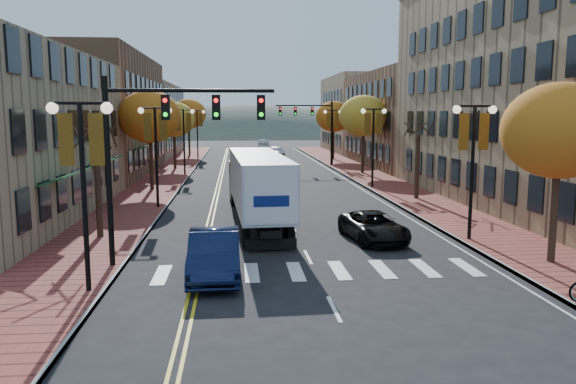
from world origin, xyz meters
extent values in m
plane|color=black|center=(0.00, 0.00, 0.00)|extent=(200.00, 200.00, 0.00)
cube|color=brown|center=(-9.00, 32.50, 0.07)|extent=(4.00, 85.00, 0.15)
cube|color=brown|center=(9.00, 32.50, 0.07)|extent=(4.00, 85.00, 0.15)
cube|color=brown|center=(-17.00, 36.00, 5.50)|extent=(12.00, 24.00, 11.00)
cube|color=#9E8966|center=(-17.00, 61.00, 4.75)|extent=(12.00, 26.00, 9.50)
cube|color=brown|center=(18.50, 42.00, 5.00)|extent=(15.00, 24.00, 10.00)
cube|color=#9E8966|center=(18.50, 64.00, 5.50)|extent=(15.00, 20.00, 11.00)
cylinder|color=#382619|center=(-9.00, 8.00, 2.25)|extent=(0.28, 0.28, 4.20)
cylinder|color=#382619|center=(-9.00, 24.00, 2.60)|extent=(0.28, 0.28, 4.90)
ellipsoid|color=#C16916|center=(-9.00, 24.00, 5.46)|extent=(4.48, 4.48, 3.81)
cylinder|color=#382619|center=(-9.00, 40.00, 2.42)|extent=(0.28, 0.28, 4.55)
ellipsoid|color=gold|center=(-9.00, 40.00, 5.07)|extent=(4.16, 4.16, 3.54)
cylinder|color=#382619|center=(-9.00, 58.00, 2.67)|extent=(0.28, 0.28, 5.04)
ellipsoid|color=#C16916|center=(-9.00, 58.00, 5.62)|extent=(4.61, 4.61, 3.92)
cylinder|color=#382619|center=(9.00, 2.00, 2.42)|extent=(0.28, 0.28, 4.55)
ellipsoid|color=#C16916|center=(9.00, 2.00, 5.07)|extent=(4.16, 4.16, 3.54)
cylinder|color=#382619|center=(9.00, 18.00, 2.25)|extent=(0.28, 0.28, 4.20)
cylinder|color=#382619|center=(9.00, 34.00, 2.60)|extent=(0.28, 0.28, 4.90)
ellipsoid|color=gold|center=(9.00, 34.00, 5.46)|extent=(4.48, 4.48, 3.81)
cylinder|color=#382619|center=(9.00, 50.00, 2.53)|extent=(0.28, 0.28, 4.76)
ellipsoid|color=#C16916|center=(9.00, 50.00, 5.30)|extent=(4.35, 4.35, 3.70)
cylinder|color=black|center=(-7.50, 0.00, 3.00)|extent=(0.16, 0.16, 6.00)
cylinder|color=black|center=(-7.50, 0.00, 6.00)|extent=(1.60, 0.10, 0.10)
sphere|color=#FFF2CC|center=(-8.30, 0.00, 5.85)|extent=(0.36, 0.36, 0.36)
sphere|color=#FFF2CC|center=(-6.70, 0.00, 5.85)|extent=(0.36, 0.36, 0.36)
cube|color=#B27517|center=(-7.95, 0.00, 4.90)|extent=(0.45, 0.03, 1.60)
cube|color=#B27517|center=(-7.05, 0.00, 4.90)|extent=(0.45, 0.03, 1.60)
cylinder|color=black|center=(-7.50, 16.00, 3.00)|extent=(0.16, 0.16, 6.00)
cylinder|color=black|center=(-7.50, 16.00, 6.00)|extent=(1.60, 0.10, 0.10)
sphere|color=#FFF2CC|center=(-8.30, 16.00, 5.85)|extent=(0.36, 0.36, 0.36)
sphere|color=#FFF2CC|center=(-6.70, 16.00, 5.85)|extent=(0.36, 0.36, 0.36)
cube|color=#B27517|center=(-7.95, 16.00, 4.90)|extent=(0.45, 0.03, 1.60)
cube|color=#B27517|center=(-7.05, 16.00, 4.90)|extent=(0.45, 0.03, 1.60)
cylinder|color=black|center=(-7.50, 34.00, 3.00)|extent=(0.16, 0.16, 6.00)
cylinder|color=black|center=(-7.50, 34.00, 6.00)|extent=(1.60, 0.10, 0.10)
sphere|color=#FFF2CC|center=(-8.30, 34.00, 5.85)|extent=(0.36, 0.36, 0.36)
sphere|color=#FFF2CC|center=(-6.70, 34.00, 5.85)|extent=(0.36, 0.36, 0.36)
cube|color=#B27517|center=(-7.95, 34.00, 4.90)|extent=(0.45, 0.03, 1.60)
cube|color=#B27517|center=(-7.05, 34.00, 4.90)|extent=(0.45, 0.03, 1.60)
cylinder|color=black|center=(-7.50, 52.00, 3.00)|extent=(0.16, 0.16, 6.00)
cylinder|color=black|center=(-7.50, 52.00, 6.00)|extent=(1.60, 0.10, 0.10)
sphere|color=#FFF2CC|center=(-8.30, 52.00, 5.85)|extent=(0.36, 0.36, 0.36)
sphere|color=#FFF2CC|center=(-6.70, 52.00, 5.85)|extent=(0.36, 0.36, 0.36)
cube|color=#B27517|center=(-7.95, 52.00, 4.90)|extent=(0.45, 0.03, 1.60)
cube|color=#B27517|center=(-7.05, 52.00, 4.90)|extent=(0.45, 0.03, 1.60)
cylinder|color=black|center=(7.50, 6.00, 3.00)|extent=(0.16, 0.16, 6.00)
cylinder|color=black|center=(7.50, 6.00, 6.00)|extent=(1.60, 0.10, 0.10)
sphere|color=#FFF2CC|center=(6.70, 6.00, 5.85)|extent=(0.36, 0.36, 0.36)
sphere|color=#FFF2CC|center=(8.30, 6.00, 5.85)|extent=(0.36, 0.36, 0.36)
cube|color=#B27517|center=(7.05, 6.00, 4.90)|extent=(0.45, 0.03, 1.60)
cube|color=#B27517|center=(7.95, 6.00, 4.90)|extent=(0.45, 0.03, 1.60)
cylinder|color=black|center=(7.50, 24.00, 3.00)|extent=(0.16, 0.16, 6.00)
cylinder|color=black|center=(7.50, 24.00, 6.00)|extent=(1.60, 0.10, 0.10)
sphere|color=#FFF2CC|center=(6.70, 24.00, 5.85)|extent=(0.36, 0.36, 0.36)
sphere|color=#FFF2CC|center=(8.30, 24.00, 5.85)|extent=(0.36, 0.36, 0.36)
cube|color=#B27517|center=(7.05, 24.00, 4.90)|extent=(0.45, 0.03, 1.60)
cube|color=#B27517|center=(7.95, 24.00, 4.90)|extent=(0.45, 0.03, 1.60)
cylinder|color=black|center=(7.50, 42.00, 3.00)|extent=(0.16, 0.16, 6.00)
cylinder|color=black|center=(7.50, 42.00, 6.00)|extent=(1.60, 0.10, 0.10)
sphere|color=#FFF2CC|center=(6.70, 42.00, 5.85)|extent=(0.36, 0.36, 0.36)
sphere|color=#FFF2CC|center=(8.30, 42.00, 5.85)|extent=(0.36, 0.36, 0.36)
cube|color=#B27517|center=(7.05, 42.00, 4.90)|extent=(0.45, 0.03, 1.60)
cube|color=#B27517|center=(7.95, 42.00, 4.90)|extent=(0.45, 0.03, 1.60)
cylinder|color=black|center=(-7.40, 3.00, 3.50)|extent=(0.20, 0.20, 7.00)
cylinder|color=black|center=(-4.40, 3.00, 6.50)|extent=(6.00, 0.14, 0.14)
cube|color=black|center=(-5.30, 3.00, 5.90)|extent=(0.30, 0.25, 0.90)
sphere|color=#FF0C0C|center=(-5.30, 2.86, 6.15)|extent=(0.16, 0.16, 0.16)
cube|color=black|center=(-3.50, 3.00, 5.90)|extent=(0.30, 0.25, 0.90)
sphere|color=#FF0C0C|center=(-3.50, 2.86, 6.15)|extent=(0.16, 0.16, 0.16)
cube|color=black|center=(-1.88, 3.00, 5.90)|extent=(0.30, 0.25, 0.90)
sphere|color=#FF0C0C|center=(-1.88, 2.86, 6.15)|extent=(0.16, 0.16, 0.16)
cylinder|color=black|center=(7.40, 42.00, 3.50)|extent=(0.20, 0.20, 7.00)
cylinder|color=black|center=(4.40, 42.00, 6.50)|extent=(6.00, 0.14, 0.14)
cube|color=black|center=(5.30, 42.00, 5.90)|extent=(0.30, 0.25, 0.90)
sphere|color=#FF0C0C|center=(5.30, 41.86, 6.15)|extent=(0.16, 0.16, 0.16)
cube|color=black|center=(3.50, 42.00, 5.90)|extent=(0.30, 0.25, 0.90)
sphere|color=#FF0C0C|center=(3.50, 41.86, 6.15)|extent=(0.16, 0.16, 0.16)
cube|color=black|center=(1.88, 42.00, 5.90)|extent=(0.30, 0.25, 0.90)
sphere|color=#FF0C0C|center=(1.88, 41.86, 6.15)|extent=(0.16, 0.16, 0.16)
cube|color=black|center=(-1.72, 10.60, 0.77)|extent=(1.51, 11.83, 0.32)
cube|color=silver|center=(-1.72, 10.60, 2.36)|extent=(2.96, 11.91, 2.54)
cube|color=black|center=(-2.09, 17.86, 1.50)|extent=(2.40, 2.84, 2.27)
cylinder|color=black|center=(-2.43, 5.84, 0.45)|extent=(0.36, 0.92, 0.91)
cylinder|color=black|center=(-0.52, 5.94, 0.45)|extent=(0.36, 0.92, 0.91)
cylinder|color=black|center=(-2.48, 6.93, 0.45)|extent=(0.36, 0.92, 0.91)
cylinder|color=black|center=(-0.58, 7.02, 0.45)|extent=(0.36, 0.92, 0.91)
cylinder|color=black|center=(-2.98, 16.72, 0.45)|extent=(0.36, 0.92, 0.91)
cylinder|color=black|center=(-1.08, 16.82, 0.45)|extent=(0.36, 0.92, 0.91)
cylinder|color=black|center=(-3.08, 18.71, 0.45)|extent=(0.36, 0.92, 0.91)
cylinder|color=black|center=(-1.18, 18.81, 0.45)|extent=(0.36, 0.92, 0.91)
imported|color=#0C1433|center=(-3.61, 1.62, 0.82)|extent=(1.82, 4.99, 1.63)
imported|color=black|center=(3.31, 6.66, 0.65)|extent=(2.67, 4.86, 1.29)
imported|color=silver|center=(-0.88, 47.82, 0.73)|extent=(1.96, 4.37, 1.46)
imported|color=#B6B7BF|center=(2.64, 55.73, 0.61)|extent=(1.72, 4.21, 1.22)
imported|color=#B3B2BA|center=(1.69, 72.62, 0.74)|extent=(2.09, 4.66, 1.48)
camera|label=1|loc=(-2.80, -17.63, 5.70)|focal=35.00mm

